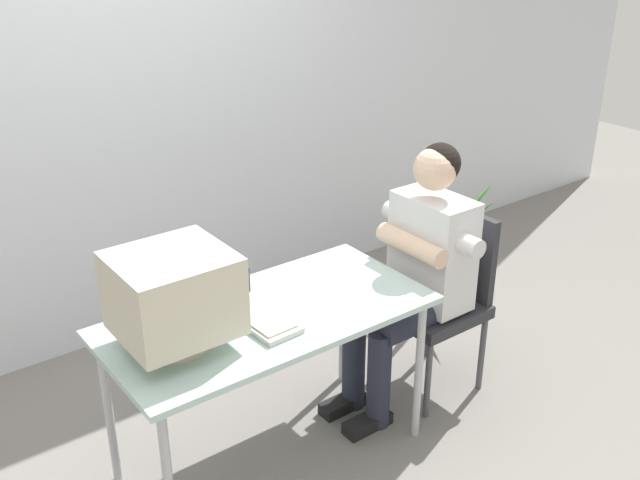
# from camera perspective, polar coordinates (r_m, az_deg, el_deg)

# --- Properties ---
(ground_plane) EXTENTS (12.00, 12.00, 0.00)m
(ground_plane) POSITION_cam_1_polar(r_m,az_deg,el_deg) (3.40, -3.67, -16.30)
(ground_plane) COLOR gray
(wall_back) EXTENTS (8.00, 0.10, 3.00)m
(wall_back) POSITION_cam_1_polar(r_m,az_deg,el_deg) (4.01, -12.00, 13.71)
(wall_back) COLOR silver
(wall_back) RESTS_ON ground_plane
(desk) EXTENTS (1.33, 0.66, 0.73)m
(desk) POSITION_cam_1_polar(r_m,az_deg,el_deg) (3.01, -4.01, -6.67)
(desk) COLOR #B7B7BC
(desk) RESTS_ON ground_plane
(crt_monitor) EXTENTS (0.42, 0.38, 0.37)m
(crt_monitor) POSITION_cam_1_polar(r_m,az_deg,el_deg) (2.71, -11.18, -4.15)
(crt_monitor) COLOR beige
(crt_monitor) RESTS_ON desk
(keyboard) EXTENTS (0.19, 0.47, 0.03)m
(keyboard) POSITION_cam_1_polar(r_m,az_deg,el_deg) (2.94, -5.26, -5.68)
(keyboard) COLOR silver
(keyboard) RESTS_ON desk
(office_chair) EXTENTS (0.43, 0.43, 0.90)m
(office_chair) POSITION_cam_1_polar(r_m,az_deg,el_deg) (3.63, 9.43, -3.95)
(office_chair) COLOR #4C4C51
(office_chair) RESTS_ON ground_plane
(person_seated) EXTENTS (0.68, 0.58, 1.27)m
(person_seated) POSITION_cam_1_polar(r_m,az_deg,el_deg) (3.42, 7.45, -2.17)
(person_seated) COLOR silver
(person_seated) RESTS_ON ground_plane
(potted_plant) EXTENTS (0.71, 0.69, 0.78)m
(potted_plant) POSITION_cam_1_polar(r_m,az_deg,el_deg) (4.46, 9.62, -1.66)
(potted_plant) COLOR silver
(potted_plant) RESTS_ON ground_plane
(desk_mug) EXTENTS (0.07, 0.08, 0.10)m
(desk_mug) POSITION_cam_1_polar(r_m,az_deg,el_deg) (3.13, -6.13, -3.10)
(desk_mug) COLOR black
(desk_mug) RESTS_ON desk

